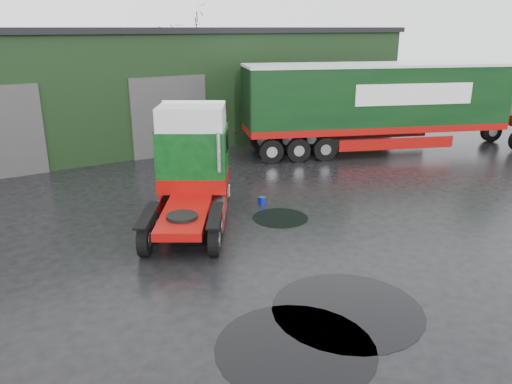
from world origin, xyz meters
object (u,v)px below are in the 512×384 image
warehouse (130,83)px  wash_bucket (262,201)px  lorry_right (375,109)px  tree_back_b (185,59)px  hero_tractor (187,171)px

warehouse → wash_bucket: bearing=-90.1°
lorry_right → tree_back_b: tree_back_b is taller
tree_back_b → lorry_right: bearing=-86.4°
warehouse → wash_bucket: size_ratio=113.41×
warehouse → lorry_right: (9.32, -11.00, -0.85)m
tree_back_b → wash_bucket: bearing=-107.9°
warehouse → hero_tractor: warehouse is taller
hero_tractor → warehouse: bearing=109.7°
lorry_right → wash_bucket: (-9.34, -3.85, -2.18)m
warehouse → tree_back_b: bearing=51.3°
warehouse → wash_bucket: 15.16m
lorry_right → tree_back_b: bearing=-155.2°
tree_back_b → warehouse: bearing=-128.7°
wash_bucket → hero_tractor: bearing=-168.8°
hero_tractor → wash_bucket: hero_tractor is taller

